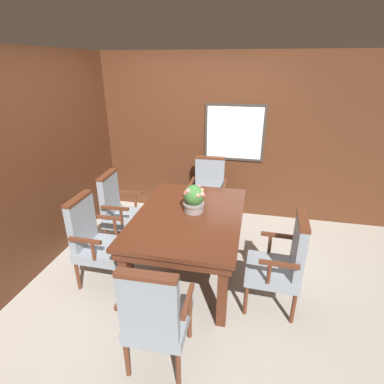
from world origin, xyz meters
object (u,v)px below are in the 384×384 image
(chair_right_near, at_px, (282,262))
(chair_left_near, at_px, (95,239))
(potted_plant, at_px, (194,199))
(chair_left_far, at_px, (120,209))
(chair_head_far, at_px, (208,190))
(chair_head_near, at_px, (155,315))
(dining_table, at_px, (189,221))

(chair_right_near, bearing_deg, chair_left_near, -87.57)
(potted_plant, bearing_deg, chair_left_far, 165.22)
(chair_head_far, bearing_deg, chair_head_near, -92.02)
(chair_left_near, bearing_deg, chair_head_near, -131.13)
(chair_head_far, relative_size, potted_plant, 3.27)
(dining_table, xyz_separation_m, chair_right_near, (1.00, -0.35, -0.13))
(dining_table, height_order, chair_head_far, chair_head_far)
(chair_right_near, xyz_separation_m, chair_left_far, (-2.00, 0.71, 0.00))
(dining_table, height_order, chair_right_near, chair_right_near)
(chair_left_near, bearing_deg, chair_right_near, -89.10)
(chair_head_far, bearing_deg, dining_table, -92.91)
(chair_head_near, bearing_deg, chair_left_near, -43.19)
(chair_right_near, height_order, chair_head_far, same)
(chair_head_near, bearing_deg, chair_head_far, -91.74)
(chair_head_near, distance_m, chair_left_far, 1.89)
(chair_left_far, xyz_separation_m, potted_plant, (1.04, -0.27, 0.38))
(dining_table, relative_size, chair_head_near, 1.62)
(chair_head_near, bearing_deg, potted_plant, -92.53)
(chair_left_far, xyz_separation_m, chair_head_far, (1.02, 0.86, 0.00))
(chair_left_near, bearing_deg, chair_left_far, 3.47)
(chair_right_near, height_order, potted_plant, potted_plant)
(chair_head_near, relative_size, chair_head_far, 1.00)
(dining_table, relative_size, chair_left_near, 1.62)
(dining_table, distance_m, chair_left_far, 1.07)
(dining_table, relative_size, chair_right_near, 1.62)
(potted_plant, bearing_deg, chair_head_near, -90.83)
(chair_left_near, distance_m, chair_head_far, 1.86)
(chair_left_near, height_order, potted_plant, potted_plant)
(chair_left_near, bearing_deg, chair_head_far, -31.57)
(chair_left_near, distance_m, chair_left_far, 0.73)
(chair_head_near, height_order, chair_head_far, same)
(potted_plant, bearing_deg, chair_right_near, -24.16)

